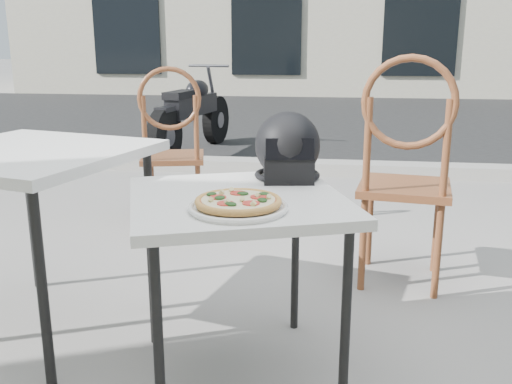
# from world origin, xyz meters

# --- Properties ---
(ground) EXTENTS (80.00, 80.00, 0.00)m
(ground) POSITION_xyz_m (0.00, 0.00, 0.00)
(ground) COLOR gray
(ground) RESTS_ON ground
(street_asphalt) EXTENTS (30.00, 8.00, 0.00)m
(street_asphalt) POSITION_xyz_m (0.00, 7.00, 0.00)
(street_asphalt) COLOR black
(street_asphalt) RESTS_ON ground
(curb) EXTENTS (30.00, 0.25, 0.12)m
(curb) POSITION_xyz_m (0.00, 3.00, 0.06)
(curb) COLOR #9A9790
(curb) RESTS_ON ground
(cafe_table_main) EXTENTS (0.94, 0.94, 0.70)m
(cafe_table_main) POSITION_xyz_m (-0.43, -0.46, 0.63)
(cafe_table_main) COLOR white
(cafe_table_main) RESTS_ON ground
(plate) EXTENTS (0.40, 0.40, 0.02)m
(plate) POSITION_xyz_m (-0.40, -0.64, 0.71)
(plate) COLOR white
(plate) RESTS_ON cafe_table_main
(pizza) EXTENTS (0.34, 0.34, 0.03)m
(pizza) POSITION_xyz_m (-0.40, -0.64, 0.73)
(pizza) COLOR tan
(pizza) RESTS_ON plate
(helmet) EXTENTS (0.29, 0.30, 0.26)m
(helmet) POSITION_xyz_m (-0.28, -0.18, 0.81)
(helmet) COLOR black
(helmet) RESTS_ON cafe_table_main
(cafe_chair_main) EXTENTS (0.51, 0.51, 1.17)m
(cafe_chair_main) POSITION_xyz_m (0.25, 0.44, 0.65)
(cafe_chair_main) COLOR brown
(cafe_chair_main) RESTS_ON ground
(cafe_table_side) EXTENTS (1.02, 1.02, 0.80)m
(cafe_table_side) POSITION_xyz_m (-1.34, -0.23, 0.73)
(cafe_table_side) COLOR white
(cafe_table_side) RESTS_ON ground
(cafe_chair_side) EXTENTS (0.49, 0.49, 1.08)m
(cafe_chair_side) POSITION_xyz_m (-1.16, 1.25, 0.60)
(cafe_chair_side) COLOR brown
(cafe_chair_side) RESTS_ON ground
(motorcycle) EXTENTS (0.58, 1.94, 0.97)m
(motorcycle) POSITION_xyz_m (-1.68, 3.89, 0.43)
(motorcycle) COLOR black
(motorcycle) RESTS_ON street_asphalt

